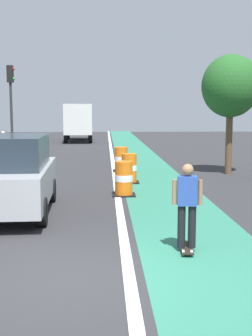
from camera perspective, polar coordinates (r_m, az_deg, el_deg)
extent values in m
plane|color=#2D2D30|center=(7.41, -6.78, -13.83)|extent=(100.00, 100.00, 0.00)
cube|color=#2D755B|center=(19.16, 2.98, -0.64)|extent=(2.50, 80.00, 0.01)
cube|color=silver|center=(19.08, -1.50, -0.66)|extent=(0.20, 80.00, 0.01)
cube|color=black|center=(8.68, 7.78, -10.17)|extent=(0.30, 0.82, 0.02)
cylinder|color=silver|center=(8.44, 8.45, -10.77)|extent=(0.05, 0.11, 0.11)
cylinder|color=silver|center=(8.43, 7.38, -10.78)|extent=(0.05, 0.11, 0.11)
cylinder|color=silver|center=(8.93, 8.15, -9.74)|extent=(0.05, 0.11, 0.11)
cylinder|color=silver|center=(8.92, 7.15, -9.74)|extent=(0.05, 0.11, 0.11)
cylinder|color=black|center=(8.57, 8.50, -7.47)|extent=(0.15, 0.15, 0.82)
cylinder|color=black|center=(8.55, 7.16, -7.48)|extent=(0.15, 0.15, 0.82)
cube|color=#2D4CA5|center=(8.41, 7.91, -2.92)|extent=(0.38, 0.26, 0.56)
cylinder|color=#9E7051|center=(8.44, 9.54, -3.12)|extent=(0.09, 0.09, 0.48)
cylinder|color=#9E7051|center=(8.40, 6.28, -3.10)|extent=(0.09, 0.09, 0.48)
sphere|color=#9E7051|center=(8.35, 7.96, -0.22)|extent=(0.22, 0.22, 0.22)
cube|color=#9EA0A5|center=(11.91, -14.23, -1.94)|extent=(2.03, 4.67, 0.90)
cube|color=#232D38|center=(11.81, -14.36, 2.13)|extent=(1.74, 2.92, 0.80)
cylinder|color=black|center=(13.28, -9.70, -2.84)|extent=(0.31, 0.69, 0.68)
cylinder|color=black|center=(10.50, -10.95, -5.59)|extent=(0.31, 0.69, 0.68)
cylinder|color=orange|center=(14.04, -0.29, -2.56)|extent=(0.56, 0.56, 0.42)
cylinder|color=white|center=(13.99, -0.29, -1.29)|extent=(0.57, 0.57, 0.21)
cylinder|color=orange|center=(13.95, -0.29, -0.01)|extent=(0.56, 0.56, 0.42)
cube|color=black|center=(14.08, -0.28, -3.48)|extent=(0.73, 0.73, 0.04)
cylinder|color=orange|center=(16.53, 0.41, -1.05)|extent=(0.56, 0.56, 0.42)
cylinder|color=white|center=(16.48, 0.41, 0.03)|extent=(0.57, 0.57, 0.21)
cylinder|color=orange|center=(16.45, 0.41, 1.12)|extent=(0.56, 0.56, 0.42)
cube|color=black|center=(16.56, 0.40, -1.84)|extent=(0.73, 0.73, 0.04)
cylinder|color=orange|center=(19.58, -0.62, 0.27)|extent=(0.56, 0.56, 0.42)
cylinder|color=white|center=(19.55, -0.62, 1.19)|extent=(0.57, 0.57, 0.21)
cylinder|color=orange|center=(19.52, -0.62, 2.11)|extent=(0.56, 0.56, 0.42)
cube|color=black|center=(19.61, -0.62, -0.40)|extent=(0.73, 0.73, 0.04)
cube|color=silver|center=(38.58, -6.19, 6.31)|extent=(2.56, 5.70, 2.50)
cube|color=silver|center=(42.44, -6.11, 5.79)|extent=(2.29, 2.00, 2.10)
cylinder|color=black|center=(42.31, -7.49, 4.34)|extent=(0.35, 0.97, 0.96)
cylinder|color=black|center=(42.28, -4.70, 4.38)|extent=(0.35, 0.97, 0.96)
cylinder|color=black|center=(37.27, -7.78, 3.94)|extent=(0.35, 0.97, 0.96)
cylinder|color=black|center=(37.24, -4.60, 3.98)|extent=(0.35, 0.97, 0.96)
cylinder|color=#2D2D2D|center=(25.06, -14.53, 5.83)|extent=(0.14, 0.14, 4.20)
cube|color=black|center=(25.13, -14.72, 11.65)|extent=(0.32, 0.32, 0.90)
sphere|color=red|center=(25.12, -14.35, 12.26)|extent=(0.16, 0.16, 0.16)
sphere|color=green|center=(25.08, -14.31, 11.08)|extent=(0.16, 0.16, 0.16)
cylinder|color=#33333D|center=(24.36, -15.48, 1.83)|extent=(0.20, 0.20, 0.86)
cube|color=white|center=(24.31, -15.54, 3.47)|extent=(0.34, 0.20, 0.54)
sphere|color=beige|center=(24.28, -15.57, 4.36)|extent=(0.20, 0.20, 0.20)
cylinder|color=brown|center=(19.22, 13.11, 3.09)|extent=(0.28, 0.28, 2.60)
ellipsoid|color=#235B23|center=(19.19, 13.33, 10.25)|extent=(2.40, 2.40, 2.60)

